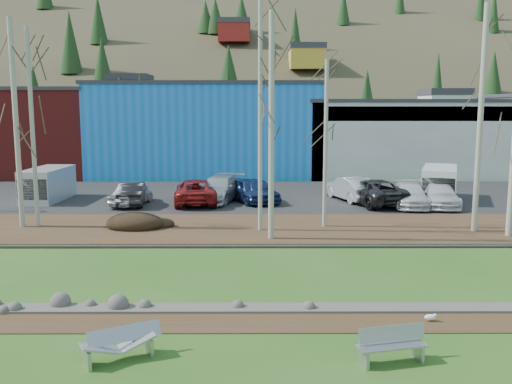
{
  "coord_description": "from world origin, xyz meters",
  "views": [
    {
      "loc": [
        -1.8,
        -13.95,
        6.37
      ],
      "look_at": [
        -1.7,
        11.12,
        2.5
      ],
      "focal_mm": 40.0,
      "sensor_mm": 36.0,
      "label": 1
    }
  ],
  "objects_px": {
    "car_6": "(372,192)",
    "car_2": "(196,191)",
    "van_white": "(439,184)",
    "bench_intact": "(391,345)",
    "car_7": "(439,195)",
    "car_5": "(351,188)",
    "car_8": "(250,190)",
    "car_1": "(133,193)",
    "car_9": "(409,195)",
    "bench_damaged": "(120,344)",
    "car_3": "(219,189)",
    "van_grey": "(47,185)",
    "seagull": "(430,317)",
    "car_0": "(131,194)",
    "car_4": "(257,190)"
  },
  "relations": [
    {
      "from": "car_2",
      "to": "car_7",
      "type": "distance_m",
      "value": 15.11
    },
    {
      "from": "car_2",
      "to": "car_1",
      "type": "bearing_deg",
      "value": 1.74
    },
    {
      "from": "car_5",
      "to": "car_6",
      "type": "relative_size",
      "value": 0.84
    },
    {
      "from": "seagull",
      "to": "van_white",
      "type": "bearing_deg",
      "value": 93.29
    },
    {
      "from": "car_2",
      "to": "car_3",
      "type": "height_order",
      "value": "car_3"
    },
    {
      "from": "bench_intact",
      "to": "car_7",
      "type": "bearing_deg",
      "value": 55.8
    },
    {
      "from": "car_7",
      "to": "car_2",
      "type": "bearing_deg",
      "value": -176.92
    },
    {
      "from": "bench_damaged",
      "to": "car_4",
      "type": "relative_size",
      "value": 0.43
    },
    {
      "from": "car_9",
      "to": "car_3",
      "type": "bearing_deg",
      "value": 178.11
    },
    {
      "from": "car_1",
      "to": "car_9",
      "type": "relative_size",
      "value": 0.88
    },
    {
      "from": "car_0",
      "to": "car_5",
      "type": "bearing_deg",
      "value": -160.38
    },
    {
      "from": "car_2",
      "to": "van_grey",
      "type": "distance_m",
      "value": 9.9
    },
    {
      "from": "car_0",
      "to": "car_4",
      "type": "height_order",
      "value": "car_4"
    },
    {
      "from": "bench_intact",
      "to": "car_3",
      "type": "xyz_separation_m",
      "value": [
        -5.68,
        23.09,
        0.5
      ]
    },
    {
      "from": "bench_damaged",
      "to": "van_grey",
      "type": "height_order",
      "value": "van_grey"
    },
    {
      "from": "bench_damaged",
      "to": "car_9",
      "type": "height_order",
      "value": "car_9"
    },
    {
      "from": "car_2",
      "to": "van_white",
      "type": "xyz_separation_m",
      "value": [
        15.77,
        1.04,
        0.31
      ]
    },
    {
      "from": "car_6",
      "to": "van_white",
      "type": "xyz_separation_m",
      "value": [
        4.65,
        1.35,
        0.3
      ]
    },
    {
      "from": "bench_intact",
      "to": "seagull",
      "type": "height_order",
      "value": "bench_intact"
    },
    {
      "from": "bench_intact",
      "to": "car_8",
      "type": "xyz_separation_m",
      "value": [
        -3.69,
        22.8,
        0.46
      ]
    },
    {
      "from": "car_6",
      "to": "car_2",
      "type": "bearing_deg",
      "value": -17.35
    },
    {
      "from": "car_3",
      "to": "van_white",
      "type": "xyz_separation_m",
      "value": [
        14.36,
        0.24,
        0.28
      ]
    },
    {
      "from": "car_8",
      "to": "van_grey",
      "type": "bearing_deg",
      "value": 154.15
    },
    {
      "from": "bench_intact",
      "to": "car_8",
      "type": "distance_m",
      "value": 23.1
    },
    {
      "from": "seagull",
      "to": "van_grey",
      "type": "distance_m",
      "value": 27.95
    },
    {
      "from": "car_0",
      "to": "car_1",
      "type": "bearing_deg",
      "value": -95.1
    },
    {
      "from": "car_3",
      "to": "van_white",
      "type": "height_order",
      "value": "van_white"
    },
    {
      "from": "car_8",
      "to": "van_grey",
      "type": "relative_size",
      "value": 0.91
    },
    {
      "from": "car_3",
      "to": "car_5",
      "type": "xyz_separation_m",
      "value": [
        8.6,
        0.33,
        -0.02
      ]
    },
    {
      "from": "car_1",
      "to": "van_grey",
      "type": "xyz_separation_m",
      "value": [
        -5.92,
        1.54,
        0.34
      ]
    },
    {
      "from": "car_0",
      "to": "van_grey",
      "type": "relative_size",
      "value": 0.81
    },
    {
      "from": "bench_damaged",
      "to": "car_1",
      "type": "distance_m",
      "value": 22.06
    },
    {
      "from": "car_3",
      "to": "van_white",
      "type": "distance_m",
      "value": 14.36
    },
    {
      "from": "van_white",
      "to": "bench_intact",
      "type": "bearing_deg",
      "value": -90.91
    },
    {
      "from": "bench_damaged",
      "to": "car_6",
      "type": "relative_size",
      "value": 0.34
    },
    {
      "from": "seagull",
      "to": "car_5",
      "type": "distance_m",
      "value": 20.85
    },
    {
      "from": "bench_damaged",
      "to": "car_5",
      "type": "relative_size",
      "value": 0.4
    },
    {
      "from": "van_white",
      "to": "car_0",
      "type": "bearing_deg",
      "value": -155.46
    },
    {
      "from": "bench_intact",
      "to": "van_white",
      "type": "distance_m",
      "value": 24.9
    },
    {
      "from": "car_0",
      "to": "van_white",
      "type": "distance_m",
      "value": 19.84
    },
    {
      "from": "car_9",
      "to": "van_grey",
      "type": "relative_size",
      "value": 1.0
    },
    {
      "from": "car_6",
      "to": "car_9",
      "type": "distance_m",
      "value": 2.27
    },
    {
      "from": "car_1",
      "to": "car_2",
      "type": "height_order",
      "value": "car_2"
    },
    {
      "from": "car_8",
      "to": "car_7",
      "type": "bearing_deg",
      "value": -31.44
    },
    {
      "from": "seagull",
      "to": "car_1",
      "type": "height_order",
      "value": "car_1"
    },
    {
      "from": "car_2",
      "to": "car_8",
      "type": "relative_size",
      "value": 1.25
    },
    {
      "from": "van_grey",
      "to": "bench_intact",
      "type": "bearing_deg",
      "value": -50.96
    },
    {
      "from": "bench_intact",
      "to": "car_9",
      "type": "height_order",
      "value": "car_9"
    },
    {
      "from": "bench_damaged",
      "to": "car_7",
      "type": "bearing_deg",
      "value": 26.18
    },
    {
      "from": "car_8",
      "to": "car_9",
      "type": "relative_size",
      "value": 0.91
    }
  ]
}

